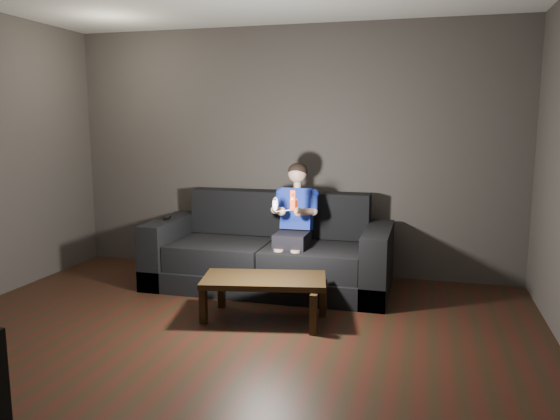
% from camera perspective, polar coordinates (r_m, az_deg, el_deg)
% --- Properties ---
extents(floor, '(5.00, 5.00, 0.00)m').
position_cam_1_polar(floor, '(4.02, -8.12, -15.44)').
color(floor, black).
rests_on(floor, ground).
extents(back_wall, '(5.00, 0.04, 2.70)m').
position_cam_1_polar(back_wall, '(6.04, 0.97, 6.14)').
color(back_wall, '#3E3836').
rests_on(back_wall, ground).
extents(sofa, '(2.43, 1.05, 0.94)m').
position_cam_1_polar(sofa, '(5.60, -1.06, -4.91)').
color(sofa, black).
rests_on(sofa, floor).
extents(child, '(0.46, 0.57, 1.14)m').
position_cam_1_polar(child, '(5.37, 1.54, -0.49)').
color(child, black).
rests_on(child, sofa).
extents(wii_remote_red, '(0.05, 0.07, 0.18)m').
position_cam_1_polar(wii_remote_red, '(4.90, 1.34, 1.01)').
color(wii_remote_red, red).
rests_on(wii_remote_red, child).
extents(nunchuk_white, '(0.06, 0.09, 0.14)m').
position_cam_1_polar(nunchuk_white, '(4.95, -0.50, 0.63)').
color(nunchuk_white, white).
rests_on(nunchuk_white, child).
extents(wii_remote_black, '(0.07, 0.16, 0.03)m').
position_cam_1_polar(wii_remote_black, '(5.84, -11.68, -0.82)').
color(wii_remote_black, black).
rests_on(wii_remote_black, sofa).
extents(coffee_table, '(1.11, 0.71, 0.38)m').
position_cam_1_polar(coffee_table, '(4.65, -1.66, -7.64)').
color(coffee_table, black).
rests_on(coffee_table, floor).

